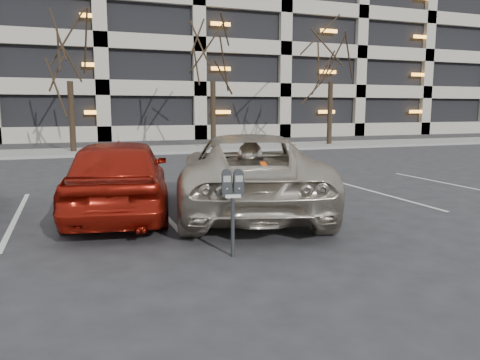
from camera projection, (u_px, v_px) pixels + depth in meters
ground at (255, 226)px, 8.58m from camera, size 140.00×140.00×0.00m
sidewalk at (137, 150)px, 23.44m from camera, size 80.00×4.00×0.12m
stall_lines at (157, 206)px, 10.24m from camera, size 16.90×5.20×0.00m
parking_garage at (240, 30)px, 42.67m from camera, size 52.00×20.00×19.00m
tree_b at (67, 36)px, 21.61m from camera, size 3.34×3.34×7.58m
tree_c at (213, 39)px, 23.94m from camera, size 3.45×3.45×7.85m
tree_d at (332, 42)px, 26.27m from camera, size 3.54×3.54×8.06m
parking_meter at (233, 192)px, 6.65m from camera, size 0.34×0.18×1.25m
suv_silver at (248, 172)px, 9.81m from camera, size 4.17×6.34×1.63m
car_red at (119, 176)px, 9.31m from camera, size 2.64×4.94×1.60m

